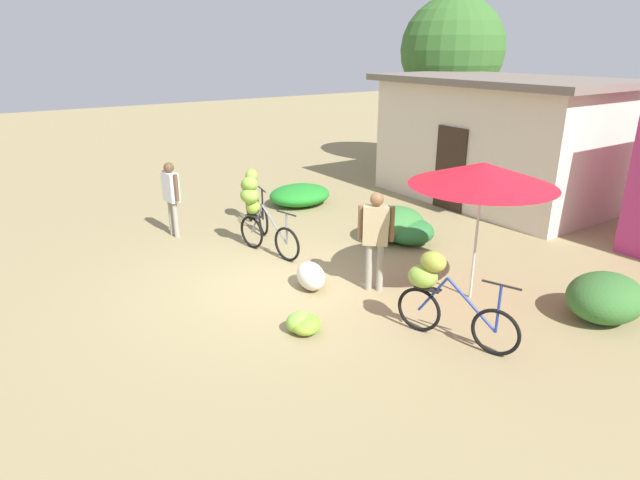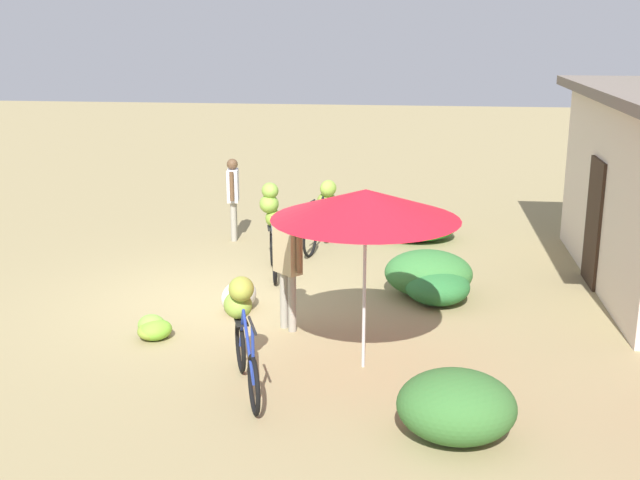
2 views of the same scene
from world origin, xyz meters
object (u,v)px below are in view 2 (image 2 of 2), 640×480
at_px(bicycle_center_loaded, 242,323).
at_px(produce_sack, 239,296).
at_px(market_umbrella, 366,204).
at_px(bicycle_leftmost, 324,209).
at_px(banana_pile_on_ground, 154,329).
at_px(person_bystander, 233,191).
at_px(bicycle_near_pile, 272,220).
at_px(person_vendor, 288,258).

xyz_separation_m(bicycle_center_loaded, produce_sack, (-2.27, -0.56, -0.50)).
distance_m(market_umbrella, bicycle_leftmost, 5.59).
relative_size(banana_pile_on_ground, produce_sack, 0.88).
relative_size(banana_pile_on_ground, person_bystander, 0.39).
bearing_deg(bicycle_center_loaded, bicycle_near_pile, -174.10).
relative_size(produce_sack, person_bystander, 0.44).
xyz_separation_m(bicycle_leftmost, bicycle_center_loaded, (5.86, -0.26, 0.02)).
xyz_separation_m(market_umbrella, bicycle_center_loaded, (0.54, -1.36, -1.30)).
xyz_separation_m(produce_sack, person_vendor, (0.64, 0.83, 0.80)).
height_order(market_umbrella, bicycle_near_pile, market_umbrella).
distance_m(bicycle_leftmost, bicycle_center_loaded, 5.87).
xyz_separation_m(market_umbrella, person_bystander, (-5.52, -2.86, -1.06)).
xyz_separation_m(banana_pile_on_ground, produce_sack, (-1.16, 0.88, 0.09)).
relative_size(bicycle_near_pile, person_vendor, 0.98).
xyz_separation_m(bicycle_leftmost, person_vendor, (4.22, 0.00, 0.32)).
distance_m(bicycle_near_pile, person_vendor, 2.78).
distance_m(bicycle_center_loaded, produce_sack, 2.40).
height_order(market_umbrella, banana_pile_on_ground, market_umbrella).
xyz_separation_m(bicycle_near_pile, banana_pile_on_ground, (3.21, -1.00, -0.71)).
bearing_deg(bicycle_leftmost, person_bystander, -96.45).
relative_size(market_umbrella, bicycle_center_loaded, 1.34).
xyz_separation_m(market_umbrella, banana_pile_on_ground, (-0.57, -2.80, -1.89)).
distance_m(produce_sack, person_vendor, 1.31).
height_order(bicycle_near_pile, person_vendor, person_vendor).
relative_size(bicycle_leftmost, person_bystander, 1.08).
bearing_deg(person_bystander, market_umbrella, 27.40).
bearing_deg(bicycle_near_pile, produce_sack, -3.19).
distance_m(market_umbrella, person_bystander, 6.31).
bearing_deg(banana_pile_on_ground, person_vendor, 107.11).
xyz_separation_m(bicycle_leftmost, person_bystander, (-0.20, -1.76, 0.26)).
bearing_deg(bicycle_leftmost, person_vendor, 0.04).
distance_m(bicycle_leftmost, person_bystander, 1.79).
bearing_deg(person_vendor, banana_pile_on_ground, -72.89).
height_order(bicycle_leftmost, banana_pile_on_ground, bicycle_leftmost).
bearing_deg(person_bystander, banana_pile_on_ground, 0.66).
relative_size(bicycle_near_pile, person_bystander, 1.04).
height_order(banana_pile_on_ground, person_bystander, person_bystander).
relative_size(bicycle_near_pile, produce_sack, 2.33).
distance_m(market_umbrella, produce_sack, 3.15).
bearing_deg(bicycle_near_pile, market_umbrella, 25.50).
bearing_deg(banana_pile_on_ground, produce_sack, 142.72).
bearing_deg(market_umbrella, bicycle_leftmost, -168.35).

